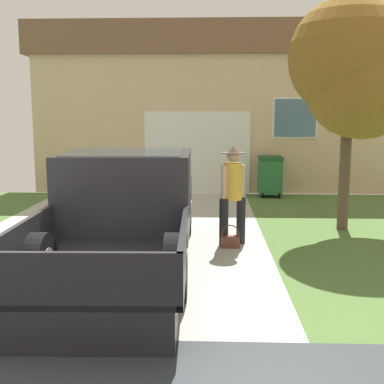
% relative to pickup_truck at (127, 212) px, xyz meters
% --- Properties ---
extents(pickup_truck, '(2.13, 5.40, 1.60)m').
position_rel_pickup_truck_xyz_m(pickup_truck, '(0.00, 0.00, 0.00)').
color(pickup_truck, '#242428').
rests_on(pickup_truck, ground).
extents(person_with_hat, '(0.44, 0.42, 1.65)m').
position_rel_pickup_truck_xyz_m(person_with_hat, '(1.62, 0.83, 0.21)').
color(person_with_hat, black).
rests_on(person_with_hat, ground).
extents(handbag, '(0.31, 0.16, 0.38)m').
position_rel_pickup_truck_xyz_m(handbag, '(1.58, 0.63, -0.59)').
color(handbag, brown).
rests_on(handbag, ground).
extents(house_with_garage, '(11.06, 6.51, 4.68)m').
position_rel_pickup_truck_xyz_m(house_with_garage, '(1.65, 9.41, 1.66)').
color(house_with_garage, '#D3B38E').
rests_on(house_with_garage, ground).
extents(neighbor_tree, '(2.37, 2.18, 4.21)m').
position_rel_pickup_truck_xyz_m(neighbor_tree, '(3.84, 1.86, 2.15)').
color(neighbor_tree, brown).
rests_on(neighbor_tree, ground).
extents(wheeled_trash_bin, '(0.60, 0.72, 1.08)m').
position_rel_pickup_truck_xyz_m(wheeled_trash_bin, '(2.83, 5.81, -0.13)').
color(wheeled_trash_bin, '#286B38').
rests_on(wheeled_trash_bin, ground).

